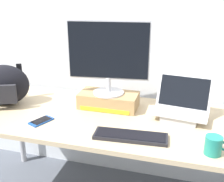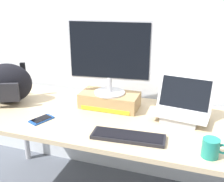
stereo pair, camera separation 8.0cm
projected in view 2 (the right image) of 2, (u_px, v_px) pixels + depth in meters
name	position (u px, v px, depth m)	size (l,w,h in m)	color
back_wall	(133.00, 21.00, 2.06)	(7.00, 0.10, 2.60)	silver
desk	(112.00, 125.00, 1.84)	(2.03, 0.79, 0.74)	tan
toner_box_yellow	(110.00, 100.00, 1.95)	(0.41, 0.21, 0.10)	#A88456
desktop_monitor	(110.00, 56.00, 1.83)	(0.55, 0.21, 0.50)	silver
open_laptop	(182.00, 111.00, 1.76)	(0.37, 0.27, 0.26)	#ADADB2
external_keyboard	(128.00, 137.00, 1.55)	(0.42, 0.16, 0.02)	black
messenger_backpack	(7.00, 84.00, 1.99)	(0.39, 0.31, 0.29)	black
coffee_mug	(211.00, 148.00, 1.37)	(0.13, 0.09, 0.10)	#1E7F70
cell_phone	(42.00, 119.00, 1.76)	(0.13, 0.17, 0.01)	#19479E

